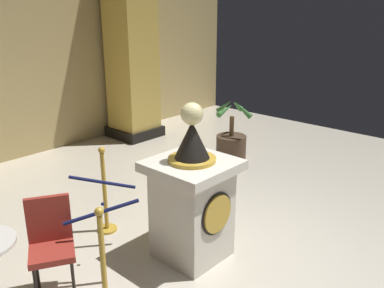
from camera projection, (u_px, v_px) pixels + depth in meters
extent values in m
plane|color=beige|center=(225.00, 274.00, 4.29)|extent=(11.59, 11.59, 0.00)
cube|color=silver|center=(192.00, 214.00, 4.47)|extent=(0.66, 0.66, 1.00)
cube|color=silver|center=(192.00, 166.00, 4.29)|extent=(0.83, 0.83, 0.10)
cylinder|color=gold|center=(217.00, 214.00, 4.21)|extent=(0.41, 0.03, 0.41)
cylinder|color=black|center=(217.00, 214.00, 4.21)|extent=(0.46, 0.01, 0.46)
cylinder|color=gold|center=(192.00, 159.00, 4.27)|extent=(0.50, 0.50, 0.04)
cone|color=black|center=(192.00, 140.00, 4.20)|extent=(0.36, 0.36, 0.39)
cylinder|color=gold|center=(192.00, 122.00, 4.14)|extent=(0.03, 0.03, 0.06)
sphere|color=beige|center=(192.00, 114.00, 4.12)|extent=(0.23, 0.23, 0.23)
cylinder|color=gold|center=(107.00, 229.00, 5.11)|extent=(0.24, 0.24, 0.03)
cylinder|color=gold|center=(105.00, 193.00, 4.96)|extent=(0.05, 0.05, 1.00)
sphere|color=gold|center=(102.00, 150.00, 4.79)|extent=(0.08, 0.08, 0.08)
cylinder|color=gold|center=(103.00, 263.00, 3.66)|extent=(0.05, 0.05, 0.93)
sphere|color=gold|center=(99.00, 212.00, 3.50)|extent=(0.08, 0.08, 0.08)
cylinder|color=#141947|center=(103.00, 182.00, 4.54)|extent=(0.59, 0.46, 0.21)
cylinder|color=#141947|center=(101.00, 212.00, 3.89)|extent=(0.59, 0.46, 0.21)
sphere|color=#141947|center=(103.00, 204.00, 4.24)|extent=(0.04, 0.04, 0.04)
cube|color=black|center=(135.00, 131.00, 8.77)|extent=(0.89, 0.89, 0.20)
cube|color=gold|center=(131.00, 48.00, 8.23)|extent=(0.78, 0.78, 3.62)
cylinder|color=#4C3828|center=(231.00, 147.00, 7.46)|extent=(0.53, 0.53, 0.41)
cylinder|color=brown|center=(232.00, 126.00, 7.34)|extent=(0.08, 0.08, 0.36)
cone|color=#387533|center=(237.00, 106.00, 7.39)|extent=(0.40, 0.18, 0.28)
cone|color=#387533|center=(225.00, 106.00, 7.38)|extent=(0.15, 0.37, 0.33)
cone|color=#387533|center=(225.00, 110.00, 7.10)|extent=(0.40, 0.10, 0.20)
cone|color=#387533|center=(243.00, 109.00, 7.14)|extent=(0.15, 0.38, 0.32)
cylinder|color=black|center=(74.00, 283.00, 3.80)|extent=(0.03, 0.03, 0.45)
cylinder|color=black|center=(37.00, 269.00, 3.99)|extent=(0.03, 0.03, 0.45)
cylinder|color=black|center=(72.00, 263.00, 4.08)|extent=(0.03, 0.03, 0.45)
cube|color=maroon|center=(52.00, 252.00, 3.81)|extent=(0.54, 0.54, 0.06)
cube|color=maroon|center=(49.00, 219.00, 3.88)|extent=(0.37, 0.24, 0.45)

